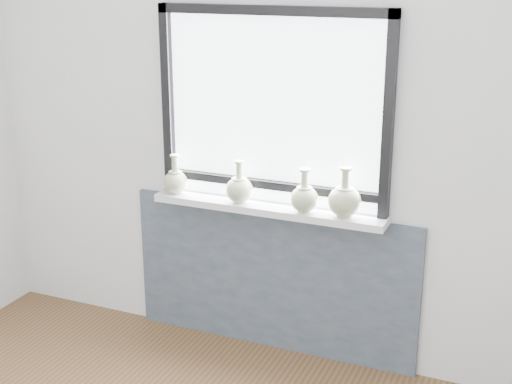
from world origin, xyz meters
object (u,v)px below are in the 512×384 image
at_px(windowsill, 267,208).
at_px(vase_a, 176,181).
at_px(vase_d, 344,200).
at_px(vase_c, 304,198).
at_px(vase_b, 239,189).

bearing_deg(windowsill, vase_a, -178.62).
bearing_deg(vase_a, windowsill, 1.38).
relative_size(vase_a, vase_d, 0.86).
height_order(vase_a, vase_c, vase_c).
relative_size(windowsill, vase_b, 5.59).
xyz_separation_m(vase_b, vase_c, (0.38, -0.01, 0.00)).
bearing_deg(vase_a, vase_c, -1.20).
relative_size(windowsill, vase_a, 5.82).
relative_size(vase_b, vase_c, 1.00).
height_order(windowsill, vase_d, vase_d).
bearing_deg(windowsill, vase_c, -7.70).
relative_size(vase_a, vase_b, 0.96).
distance_m(vase_b, vase_c, 0.38).
bearing_deg(vase_d, vase_a, 179.99).
height_order(vase_a, vase_d, vase_d).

